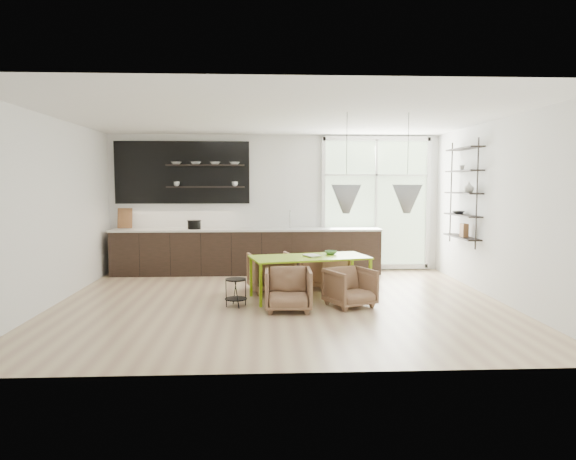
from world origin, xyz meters
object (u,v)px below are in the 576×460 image
Objects in this scene: armchair_back_left at (271,272)px; wire_stool at (236,289)px; dining_table at (310,259)px; armchair_front_right at (350,287)px; armchair_back_right at (325,271)px; armchair_front_left at (288,289)px.

armchair_back_left reaches higher than wire_stool.
armchair_front_right is (0.57, -0.60, -0.35)m from dining_table.
armchair_back_left is 1.09× the size of armchair_back_right.
armchair_front_left is (-0.39, -0.80, -0.33)m from dining_table.
armchair_front_left is at bearing 33.16° from armchair_back_right.
dining_table is 2.98× the size of armchair_back_right.
armchair_back_left is 1.01m from armchair_back_right.
armchair_front_left reaches higher than wire_stool.
armchair_back_right is at bearing 73.56° from armchair_front_right.
dining_table is 0.89m from armchair_back_left.
armchair_back_left is 1.37m from armchair_front_left.
armchair_back_left is at bearing 110.87° from armchair_front_right.
dining_table is at bearing 65.03° from armchair_front_left.
armchair_front_left is 0.84m from wire_stool.
armchair_back_right is at bearing -178.11° from armchair_back_left.
armchair_front_right is 1.52× the size of wire_stool.
armchair_front_right is at bearing -2.79° from wire_stool.
armchair_front_right is at bearing 123.47° from armchair_back_left.
dining_table is 1.34m from wire_stool.
dining_table is 4.73× the size of wire_stool.
dining_table reaches higher than wire_stool.
wire_stool is (-1.18, -0.51, -0.37)m from dining_table.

